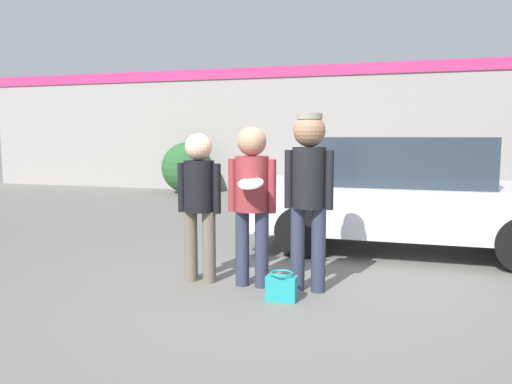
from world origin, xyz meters
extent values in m
plane|color=#66635E|center=(0.00, 0.00, 0.00)|extent=(56.00, 56.00, 0.00)
cube|color=gray|center=(0.00, 9.08, 1.79)|extent=(24.00, 0.18, 3.58)
cube|color=#CC2D6B|center=(0.00, 8.97, 3.43)|extent=(24.00, 0.04, 0.30)
cylinder|color=#665B4C|center=(-0.97, 0.12, 0.40)|extent=(0.15, 0.15, 0.80)
cylinder|color=#665B4C|center=(-0.75, 0.12, 0.40)|extent=(0.15, 0.15, 0.80)
cylinder|color=black|center=(-0.86, 0.12, 1.08)|extent=(0.34, 0.34, 0.56)
cylinder|color=black|center=(-1.07, 0.12, 1.06)|extent=(0.09, 0.09, 0.55)
cylinder|color=black|center=(-0.65, 0.12, 1.06)|extent=(0.09, 0.09, 0.55)
sphere|color=#DBB28E|center=(-0.86, 0.12, 1.51)|extent=(0.30, 0.30, 0.30)
cylinder|color=#2D3347|center=(-0.36, 0.11, 0.41)|extent=(0.15, 0.15, 0.83)
cylinder|color=#2D3347|center=(-0.14, 0.11, 0.41)|extent=(0.15, 0.15, 0.83)
cylinder|color=maroon|center=(-0.25, 0.11, 1.12)|extent=(0.36, 0.36, 0.59)
cylinder|color=maroon|center=(-0.47, 0.11, 1.10)|extent=(0.09, 0.09, 0.57)
cylinder|color=maroon|center=(-0.02, 0.11, 1.10)|extent=(0.09, 0.09, 0.57)
sphere|color=tan|center=(-0.25, 0.11, 1.57)|extent=(0.31, 0.31, 0.31)
cylinder|color=silver|center=(-0.18, -0.15, 1.15)|extent=(0.26, 0.26, 0.10)
cylinder|color=#2D3347|center=(0.26, 0.12, 0.44)|extent=(0.15, 0.15, 0.89)
cylinder|color=#2D3347|center=(0.48, 0.12, 0.44)|extent=(0.15, 0.15, 0.89)
cylinder|color=black|center=(0.37, 0.12, 1.20)|extent=(0.34, 0.34, 0.63)
cylinder|color=black|center=(0.16, 0.12, 1.18)|extent=(0.09, 0.09, 0.61)
cylinder|color=black|center=(0.58, 0.12, 1.18)|extent=(0.09, 0.09, 0.61)
sphere|color=#8C664C|center=(0.37, 0.12, 1.68)|extent=(0.33, 0.33, 0.33)
cylinder|color=gray|center=(0.37, 0.12, 1.83)|extent=(0.26, 0.26, 0.06)
cube|color=silver|center=(1.36, 2.40, 0.63)|extent=(4.37, 1.88, 0.66)
cube|color=#28333D|center=(1.27, 2.40, 1.28)|extent=(2.27, 1.62, 0.66)
cylinder|color=black|center=(2.71, 3.24, 0.35)|extent=(0.70, 0.22, 0.70)
cylinder|color=black|center=(0.00, 3.24, 0.35)|extent=(0.70, 0.22, 0.70)
cylinder|color=black|center=(0.00, 1.56, 0.35)|extent=(0.70, 0.22, 0.70)
sphere|color=#285B2D|center=(-4.67, 8.16, 0.73)|extent=(1.45, 1.45, 1.45)
cube|color=teal|center=(0.18, -0.27, 0.12)|extent=(0.30, 0.14, 0.25)
torus|color=teal|center=(0.18, -0.27, 0.28)|extent=(0.23, 0.23, 0.02)
camera|label=1|loc=(1.31, -4.95, 1.63)|focal=35.00mm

